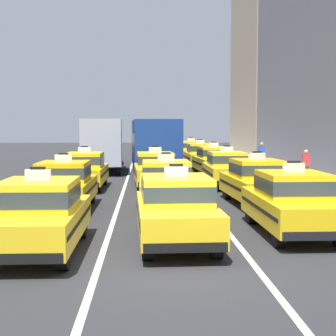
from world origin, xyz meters
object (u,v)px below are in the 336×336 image
taxi_center_nearest (176,208)px  taxi_right_third (226,168)px  box_truck_left_fourth (103,144)px  taxi_left_fifth (109,152)px  taxi_left_second (64,185)px  taxi_center_second (166,183)px  taxi_right_second (256,181)px  pedestrian_mid_block (306,166)px  taxi_right_fifth (200,155)px  taxi_left_third (85,170)px  pedestrian_trailing (261,156)px  bus_center_fourth (153,143)px  taxi_left_nearest (40,214)px  taxi_right_sixth (191,151)px  taxi_right_nearest (292,201)px  taxi_center_third (155,169)px  taxi_right_fourth (213,160)px

taxi_center_nearest → taxi_right_third: bearing=75.6°
box_truck_left_fourth → taxi_left_fifth: box_truck_left_fourth is taller
taxi_left_second → taxi_center_second: size_ratio=1.00×
taxi_right_second → pedestrian_mid_block: 6.93m
taxi_center_nearest → taxi_right_fifth: same height
taxi_left_third → pedestrian_trailing: (9.97, 8.38, 0.12)m
taxi_center_nearest → bus_center_fourth: (-0.22, 20.06, 0.94)m
taxi_right_fifth → pedestrian_mid_block: (3.88, -11.27, 0.08)m
taxi_left_nearest → taxi_left_second: same height
taxi_center_second → bus_center_fourth: (-0.20, 14.50, 0.94)m
taxi_center_nearest → taxi_right_sixth: 29.41m
taxi_right_third → box_truck_left_fourth: bearing=128.2°
taxi_right_second → taxi_right_third: same height
taxi_right_sixth → taxi_right_nearest: bearing=-89.6°
taxi_center_third → taxi_right_second: (3.55, -5.30, 0.00)m
taxi_left_second → box_truck_left_fourth: (0.15, 14.81, 0.90)m
taxi_right_fourth → pedestrian_trailing: bearing=31.4°
taxi_left_fifth → taxi_center_nearest: 27.89m
taxi_right_fifth → taxi_right_sixth: 5.90m
box_truck_left_fourth → taxi_right_sixth: 11.10m
taxi_center_third → taxi_right_fifth: size_ratio=1.00×
taxi_center_third → taxi_left_nearest: bearing=-103.0°
bus_center_fourth → pedestrian_trailing: 6.77m
taxi_left_fifth → taxi_right_sixth: size_ratio=1.01×
taxi_center_nearest → taxi_right_nearest: 3.28m
taxi_right_second → taxi_right_fourth: size_ratio=1.00×
taxi_left_nearest → taxi_center_third: same height
taxi_center_second → taxi_right_third: bearing=64.2°
taxi_left_fifth → taxi_right_fourth: 11.88m
taxi_left_third → taxi_right_second: same height
taxi_right_third → taxi_center_nearest: bearing=-104.4°
taxi_left_third → taxi_right_nearest: (6.60, -10.46, 0.00)m
bus_center_fourth → taxi_right_second: bearing=-75.9°
taxi_center_nearest → bus_center_fourth: size_ratio=0.41×
taxi_center_third → taxi_right_fourth: 7.24m
taxi_right_third → taxi_right_fourth: bearing=88.7°
taxi_right_sixth → pedestrian_mid_block: bearing=-76.9°
taxi_center_second → taxi_left_nearest: bearing=-116.1°
box_truck_left_fourth → taxi_right_third: 10.42m
taxi_left_third → taxi_right_fifth: 13.56m
taxi_left_second → taxi_left_third: bearing=90.0°
taxi_right_fourth → taxi_center_third: bearing=-118.9°
pedestrian_mid_block → bus_center_fourth: bearing=131.8°
taxi_left_nearest → taxi_right_second: bearing=47.4°
taxi_left_nearest → pedestrian_mid_block: bearing=52.0°
taxi_center_second → taxi_right_sixth: same height
taxi_center_nearest → taxi_right_nearest: bearing=17.8°
bus_center_fourth → taxi_right_third: 8.79m
box_truck_left_fourth → taxi_left_second: bearing=-90.6°
taxi_right_fifth → pedestrian_mid_block: 11.92m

